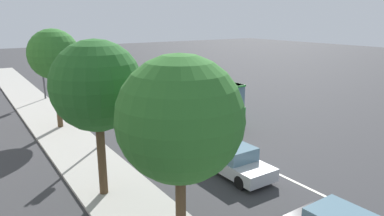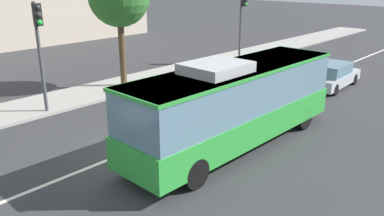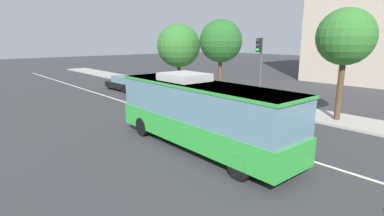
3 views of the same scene
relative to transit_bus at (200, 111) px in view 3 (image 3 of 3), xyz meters
name	(u,v)px [view 3 (image 3 of 3)]	position (x,y,z in m)	size (l,w,h in m)	color
ground_plane	(198,125)	(-2.94, 2.51, -1.81)	(160.00, 160.00, 0.00)	#333335
sidewalk_kerb	(271,106)	(-2.94, 9.95, -1.74)	(80.00, 3.25, 0.14)	#9E9B93
lane_centre_line	(198,125)	(-2.94, 2.51, -1.80)	(76.00, 0.16, 0.01)	silver
transit_bus	(200,111)	(0.00, 0.00, 0.00)	(10.04, 2.64, 3.46)	green
sedan_silver	(156,94)	(-10.10, 4.34, -1.09)	(4.51, 1.84, 1.46)	#B7BABF
sedan_black	(124,83)	(-17.35, 5.36, -1.09)	(4.54, 1.91, 1.46)	black
traffic_light_near_corner	(260,61)	(-3.19, 8.61, 1.75)	(0.34, 0.62, 5.20)	#47474C
street_tree_kerbside_left	(221,41)	(-8.85, 10.51, 3.07)	(3.76, 3.76, 6.79)	#4C3823
street_tree_kerbside_centre	(179,46)	(-13.43, 9.39, 2.62)	(4.19, 4.19, 6.54)	#4C3823
street_tree_kerbside_right	(346,37)	(2.13, 9.68, 3.35)	(3.38, 3.38, 6.89)	#4C3823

